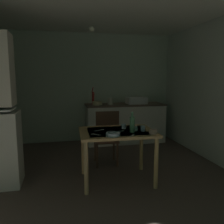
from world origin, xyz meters
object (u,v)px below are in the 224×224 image
sink_basin (136,100)px  chair_far_side (106,137)px  glass_bottle (132,124)px  dining_table (117,138)px  serving_bowl_wide (153,132)px  mixing_bowl_counter (97,103)px  hand_pump (93,97)px  teacup_mint (124,126)px

sink_basin → chair_far_side: sink_basin is taller
sink_basin → glass_bottle: (-0.76, -2.09, -0.10)m
dining_table → glass_bottle: 0.31m
glass_bottle → sink_basin: bearing=70.0°
dining_table → serving_bowl_wide: bearing=-32.6°
serving_bowl_wide → mixing_bowl_counter: bearing=100.5°
chair_far_side → serving_bowl_wide: bearing=-62.5°
serving_bowl_wide → glass_bottle: glass_bottle is taller
sink_basin → mixing_bowl_counter: (-0.92, -0.05, -0.04)m
sink_basin → hand_pump: size_ratio=1.13×
chair_far_side → serving_bowl_wide: (0.46, -0.89, 0.28)m
chair_far_side → sink_basin: bearing=54.3°
dining_table → teacup_mint: size_ratio=15.21×
teacup_mint → chair_far_side: bearing=108.1°
dining_table → teacup_mint: (0.13, 0.12, 0.14)m
dining_table → glass_bottle: size_ratio=3.86×
mixing_bowl_counter → teacup_mint: (0.10, -1.80, -0.15)m
chair_far_side → glass_bottle: (0.21, -0.73, 0.36)m
dining_table → chair_far_side: chair_far_side is taller
mixing_bowl_counter → glass_bottle: (0.16, -2.04, -0.07)m
serving_bowl_wide → sink_basin: bearing=77.1°
teacup_mint → glass_bottle: 0.26m
mixing_bowl_counter → chair_far_side: (-0.06, -1.31, -0.43)m
sink_basin → teacup_mint: (-0.81, -1.85, -0.18)m
chair_far_side → hand_pump: bearing=90.9°
serving_bowl_wide → glass_bottle: bearing=148.6°
serving_bowl_wide → dining_table: bearing=147.4°
serving_bowl_wide → glass_bottle: size_ratio=0.37×
hand_pump → teacup_mint: bearing=-84.5°
hand_pump → chair_far_side: size_ratio=0.41×
chair_far_side → glass_bottle: size_ratio=3.38×
hand_pump → chair_far_side: (0.02, -1.40, -0.56)m
sink_basin → mixing_bowl_counter: bearing=-176.9°
teacup_mint → serving_bowl_wide: bearing=-52.6°
sink_basin → teacup_mint: sink_basin is taller
sink_basin → serving_bowl_wide: bearing=-102.9°
hand_pump → serving_bowl_wide: 2.36m
chair_far_side → serving_bowl_wide: chair_far_side is taller
chair_far_side → teacup_mint: (0.16, -0.49, 0.28)m
dining_table → sink_basin: bearing=64.4°
sink_basin → hand_pump: hand_pump is taller
mixing_bowl_counter → chair_far_side: mixing_bowl_counter is taller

